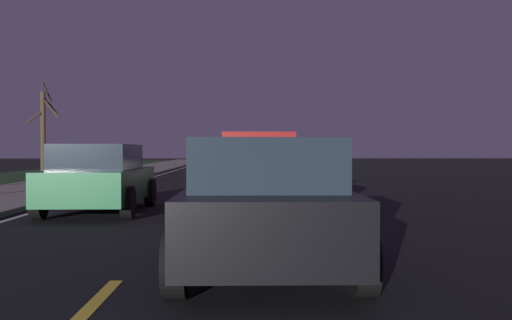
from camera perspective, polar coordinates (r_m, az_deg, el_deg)
ground at (r=28.14m, az=-3.93°, el=-1.92°), size 144.00×144.00×0.00m
sidewalk_shoulder at (r=28.98m, az=-15.27°, el=-1.75°), size 108.00×4.00×0.12m
lane_markings at (r=30.13m, az=-8.62°, el=-1.73°), size 108.00×3.54×0.01m
pickup_truck at (r=14.65m, az=0.31°, el=-0.73°), size 5.49×2.40×1.87m
sedan_white at (r=23.82m, az=-0.06°, el=-0.55°), size 4.41×2.03×1.54m
sedan_green at (r=13.93m, az=-14.71°, el=-1.66°), size 4.41×2.04×1.54m
sedan_black at (r=7.12m, az=0.80°, el=-4.12°), size 4.41×2.03×1.54m
bare_tree_far at (r=35.10m, az=-19.68°, el=2.73°), size 1.85×1.58×5.22m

